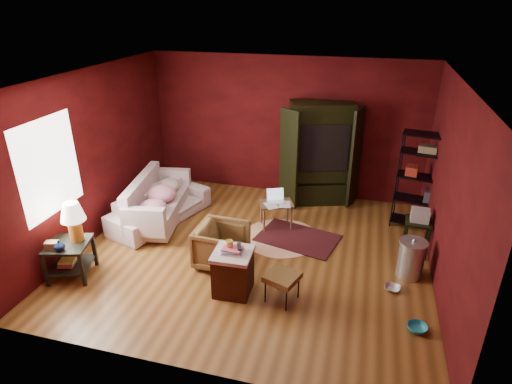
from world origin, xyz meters
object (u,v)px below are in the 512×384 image
at_px(armchair, 222,244).
at_px(hamper, 233,271).
at_px(sofa, 160,202).
at_px(tv_armoire, 320,152).
at_px(laptop_desk, 276,205).
at_px(wire_shelving, 424,178).
at_px(side_table, 71,233).

xyz_separation_m(armchair, hamper, (0.37, -0.59, -0.03)).
bearing_deg(sofa, tv_armoire, -40.68).
bearing_deg(laptop_desk, tv_armoire, 42.88).
height_order(tv_armoire, wire_shelving, tv_armoire).
bearing_deg(side_table, armchair, 21.20).
bearing_deg(hamper, sofa, 139.73).
relative_size(sofa, tv_armoire, 0.99).
distance_m(side_table, wire_shelving, 5.75).
bearing_deg(hamper, laptop_desk, 84.86).
xyz_separation_m(armchair, tv_armoire, (1.12, 2.66, 0.68)).
xyz_separation_m(armchair, wire_shelving, (2.99, 2.02, 0.59)).
bearing_deg(tv_armoire, hamper, -121.01).
relative_size(sofa, wire_shelving, 1.14).
bearing_deg(side_table, laptop_desk, 40.03).
height_order(sofa, laptop_desk, sofa).
bearing_deg(side_table, sofa, 75.72).
relative_size(hamper, tv_armoire, 0.37).
relative_size(armchair, tv_armoire, 0.37).
xyz_separation_m(sofa, hamper, (1.93, -1.63, -0.05)).
distance_m(armchair, wire_shelving, 3.66).
bearing_deg(armchair, side_table, 113.59).
xyz_separation_m(sofa, laptop_desk, (2.11, 0.33, 0.04)).
height_order(sofa, wire_shelving, wire_shelving).
bearing_deg(armchair, hamper, -145.53).
bearing_deg(side_table, hamper, 4.57).
relative_size(laptop_desk, tv_armoire, 0.35).
xyz_separation_m(hamper, wire_shelving, (2.62, 2.62, 0.62)).
relative_size(side_table, tv_armoire, 0.57).
distance_m(sofa, wire_shelving, 4.69).
bearing_deg(laptop_desk, wire_shelving, -8.24).
distance_m(laptop_desk, tv_armoire, 1.53).
xyz_separation_m(hamper, tv_armoire, (0.75, 3.25, 0.71)).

